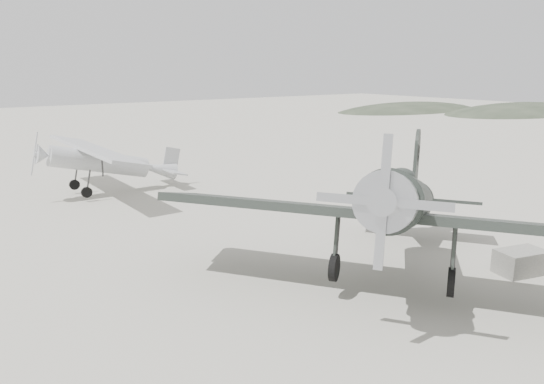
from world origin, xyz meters
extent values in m
plane|color=#9E998C|center=(0.00, 0.00, 0.00)|extent=(160.00, 160.00, 0.00)
ellipsoid|color=#2B3426|center=(60.00, 28.00, 0.00)|extent=(36.00, 18.00, 6.00)
ellipsoid|color=#2B3426|center=(50.00, 40.00, 0.00)|extent=(32.00, 16.00, 5.20)
cylinder|color=black|center=(-1.70, -2.83, 2.45)|extent=(5.05, 4.18, 1.60)
cone|color=black|center=(1.40, -0.68, 2.51)|extent=(3.29, 2.92, 1.49)
cylinder|color=silver|center=(-4.56, -4.81, 2.45)|extent=(1.65, 1.75, 1.42)
cone|color=silver|center=(-5.13, -5.21, 2.45)|extent=(0.69, 0.75, 0.64)
cube|color=silver|center=(-5.06, -5.16, 2.45)|extent=(0.17, 0.21, 2.97)
ellipsoid|color=black|center=(-1.89, -2.96, 3.16)|extent=(1.48, 1.36, 0.53)
cube|color=black|center=(-2.36, -3.28, 2.05)|extent=(9.79, 12.65, 0.25)
cube|color=black|center=(2.16, -0.16, 2.56)|extent=(3.77, 4.66, 0.11)
cube|color=black|center=(2.30, -0.06, 3.54)|extent=(1.19, 0.88, 2.06)
cylinder|color=black|center=(-1.85, -4.81, 0.48)|extent=(0.74, 0.59, 0.78)
cylinder|color=black|center=(-3.61, -2.28, 0.48)|extent=(0.74, 0.59, 0.78)
cylinder|color=#333333|center=(-1.85, -4.81, 1.25)|extent=(0.18, 0.18, 1.60)
cylinder|color=#333333|center=(-3.61, -2.28, 1.25)|extent=(0.18, 0.18, 1.60)
cylinder|color=black|center=(2.39, 0.00, 2.01)|extent=(0.26, 0.22, 0.25)
cylinder|color=gray|center=(-5.19, 13.49, 1.68)|extent=(4.86, 1.05, 1.03)
cone|color=gray|center=(-1.92, 13.47, 1.68)|extent=(1.68, 0.94, 0.93)
cone|color=gray|center=(-7.89, 13.50, 1.68)|extent=(0.56, 0.97, 0.97)
cube|color=gray|center=(-8.26, 13.50, 1.68)|extent=(0.05, 0.13, 2.05)
cube|color=gray|center=(-5.56, 13.49, 2.26)|extent=(1.83, 10.27, 0.17)
cube|color=gray|center=(-1.45, 13.47, 1.72)|extent=(0.86, 3.18, 0.07)
cube|color=gray|center=(-1.36, 13.47, 2.33)|extent=(0.84, 0.08, 1.21)
cylinder|color=black|center=(-5.94, 12.46, 0.26)|extent=(0.52, 0.13, 0.52)
cylinder|color=black|center=(-5.93, 14.52, 0.26)|extent=(0.52, 0.13, 0.52)
cylinder|color=#333333|center=(-5.94, 12.46, 0.79)|extent=(0.08, 0.08, 1.12)
cylinder|color=#333333|center=(-5.93, 14.52, 0.79)|extent=(0.08, 0.08, 1.12)
cylinder|color=black|center=(-1.27, 13.46, 1.40)|extent=(0.17, 0.07, 0.17)
cube|color=slate|center=(2.00, -4.61, 0.37)|extent=(1.68, 1.27, 0.75)
camera|label=1|loc=(-13.44, -12.72, 6.32)|focal=35.00mm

